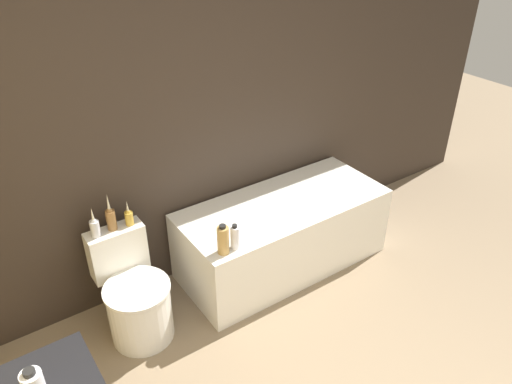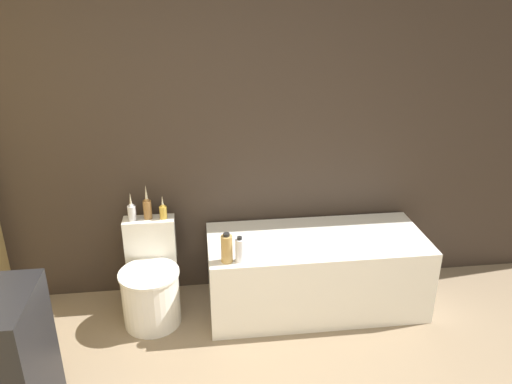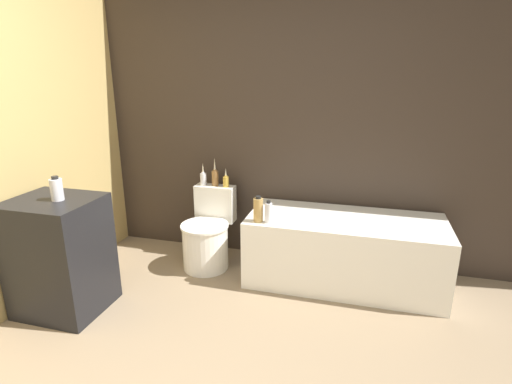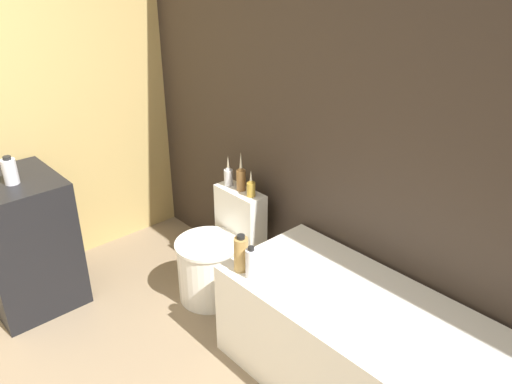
# 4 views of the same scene
# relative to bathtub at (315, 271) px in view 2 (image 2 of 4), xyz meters

# --- Properties ---
(wall_back_tiled) EXTENTS (6.40, 0.06, 2.60)m
(wall_back_tiled) POSITION_rel_bathtub_xyz_m (-0.72, 0.39, 1.01)
(wall_back_tiled) COLOR #332821
(wall_back_tiled) RESTS_ON ground_plane
(bathtub) EXTENTS (1.58, 0.69, 0.57)m
(bathtub) POSITION_rel_bathtub_xyz_m (0.00, 0.00, 0.00)
(bathtub) COLOR white
(bathtub) RESTS_ON ground
(toilet) EXTENTS (0.42, 0.56, 0.70)m
(toilet) POSITION_rel_bathtub_xyz_m (-1.21, -0.02, -0.01)
(toilet) COLOR white
(toilet) RESTS_ON ground
(vase_gold) EXTENTS (0.06, 0.06, 0.21)m
(vase_gold) POSITION_rel_bathtub_xyz_m (-1.32, 0.20, 0.48)
(vase_gold) COLOR silver
(vase_gold) RESTS_ON toilet
(vase_silver) EXTENTS (0.06, 0.06, 0.26)m
(vase_silver) POSITION_rel_bathtub_xyz_m (-1.21, 0.21, 0.49)
(vase_silver) COLOR olive
(vase_silver) RESTS_ON toilet
(vase_bronze) EXTENTS (0.05, 0.05, 0.18)m
(vase_bronze) POSITION_rel_bathtub_xyz_m (-1.10, 0.20, 0.47)
(vase_bronze) COLOR gold
(vase_bronze) RESTS_ON toilet
(shampoo_bottle_tall) EXTENTS (0.08, 0.08, 0.21)m
(shampoo_bottle_tall) POSITION_rel_bathtub_xyz_m (-0.67, -0.25, 0.38)
(shampoo_bottle_tall) COLOR tan
(shampoo_bottle_tall) RESTS_ON bathtub
(shampoo_bottle_short) EXTENTS (0.06, 0.06, 0.18)m
(shampoo_bottle_short) POSITION_rel_bathtub_xyz_m (-0.59, -0.26, 0.36)
(shampoo_bottle_short) COLOR silver
(shampoo_bottle_short) RESTS_ON bathtub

